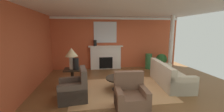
% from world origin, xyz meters
% --- Properties ---
extents(ground_plane, '(8.43, 8.43, 0.00)m').
position_xyz_m(ground_plane, '(0.00, 0.00, 0.00)').
color(ground_plane, brown).
extents(wall_fireplace, '(7.08, 0.12, 2.75)m').
position_xyz_m(wall_fireplace, '(0.00, 3.02, 1.37)').
color(wall_fireplace, '#C65633').
rests_on(wall_fireplace, ground_plane).
extents(wall_window, '(0.12, 6.52, 2.75)m').
position_xyz_m(wall_window, '(-3.30, 0.30, 1.37)').
color(wall_window, '#C65633').
rests_on(wall_window, ground_plane).
extents(ceiling_panel, '(7.08, 6.52, 0.06)m').
position_xyz_m(ceiling_panel, '(0.00, 0.30, 2.78)').
color(ceiling_panel, white).
extents(crown_moulding, '(7.08, 0.08, 0.12)m').
position_xyz_m(crown_moulding, '(0.00, 2.94, 2.67)').
color(crown_moulding, white).
extents(area_rug, '(3.23, 2.38, 0.01)m').
position_xyz_m(area_rug, '(-0.29, -0.12, 0.01)').
color(area_rug, tan).
rests_on(area_rug, ground_plane).
extents(fireplace, '(1.80, 0.35, 1.25)m').
position_xyz_m(fireplace, '(-0.49, 2.81, 0.59)').
color(fireplace, white).
rests_on(fireplace, ground_plane).
extents(mantel_mirror, '(1.20, 0.04, 1.09)m').
position_xyz_m(mantel_mirror, '(-0.49, 2.93, 1.94)').
color(mantel_mirror, silver).
extents(sofa, '(1.12, 2.18, 0.85)m').
position_xyz_m(sofa, '(1.64, 0.12, 0.30)').
color(sofa, beige).
rests_on(sofa, ground_plane).
extents(armchair_near_window, '(0.89, 0.89, 0.95)m').
position_xyz_m(armchair_near_window, '(-1.79, -0.64, 0.31)').
color(armchair_near_window, brown).
rests_on(armchair_near_window, ground_plane).
extents(armchair_facing_fireplace, '(0.83, 0.83, 0.95)m').
position_xyz_m(armchair_facing_fireplace, '(-0.28, -1.40, 0.31)').
color(armchair_facing_fireplace, brown).
rests_on(armchair_facing_fireplace, ground_plane).
extents(coffee_table, '(1.00, 1.00, 0.45)m').
position_xyz_m(coffee_table, '(-0.29, -0.12, 0.34)').
color(coffee_table, '#2D2319').
rests_on(coffee_table, ground_plane).
extents(side_table, '(0.56, 0.56, 0.70)m').
position_xyz_m(side_table, '(-1.94, 0.32, 0.40)').
color(side_table, '#2D2319').
rests_on(side_table, ground_plane).
extents(table_lamp, '(0.44, 0.44, 0.75)m').
position_xyz_m(table_lamp, '(-1.94, 0.32, 1.22)').
color(table_lamp, beige).
rests_on(table_lamp, side_table).
extents(vase_on_side_table, '(0.20, 0.20, 0.40)m').
position_xyz_m(vase_on_side_table, '(-1.79, 0.20, 0.90)').
color(vase_on_side_table, black).
rests_on(vase_on_side_table, side_table).
extents(vase_tall_corner, '(0.35, 0.35, 0.81)m').
position_xyz_m(vase_tall_corner, '(1.80, 2.51, 0.41)').
color(vase_tall_corner, '#33703D').
rests_on(vase_tall_corner, ground_plane).
extents(vase_mantel_left, '(0.17, 0.17, 0.31)m').
position_xyz_m(vase_mantel_left, '(-1.04, 2.76, 1.40)').
color(vase_mantel_left, black).
rests_on(vase_mantel_left, fireplace).
extents(book_red_cover, '(0.21, 0.18, 0.05)m').
position_xyz_m(book_red_cover, '(-0.17, -0.10, 0.48)').
color(book_red_cover, tan).
rests_on(book_red_cover, coffee_table).
extents(book_art_folio, '(0.23, 0.23, 0.05)m').
position_xyz_m(book_art_folio, '(-0.36, -0.08, 0.52)').
color(book_art_folio, maroon).
rests_on(book_art_folio, coffee_table).
extents(book_small_novel, '(0.28, 0.23, 0.05)m').
position_xyz_m(book_small_novel, '(-0.20, -0.04, 0.57)').
color(book_small_novel, maroon).
rests_on(book_small_novel, coffee_table).
extents(potted_plant, '(0.56, 0.56, 0.83)m').
position_xyz_m(potted_plant, '(2.40, 2.24, 0.49)').
color(potted_plant, '#BCB29E').
rests_on(potted_plant, ground_plane).
extents(column_white, '(0.20, 0.20, 2.75)m').
position_xyz_m(column_white, '(2.65, 1.85, 1.37)').
color(column_white, white).
rests_on(column_white, ground_plane).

